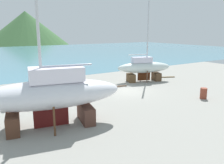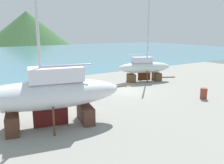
{
  "view_description": "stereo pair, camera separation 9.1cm",
  "coord_description": "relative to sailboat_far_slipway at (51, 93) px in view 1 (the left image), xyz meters",
  "views": [
    {
      "loc": [
        -12.93,
        -17.42,
        5.67
      ],
      "look_at": [
        -2.26,
        -0.98,
        1.32
      ],
      "focal_mm": 37.2,
      "sensor_mm": 36.0,
      "label": 1
    },
    {
      "loc": [
        -12.86,
        -17.47,
        5.67
      ],
      "look_at": [
        -2.26,
        -0.98,
        1.32
      ],
      "focal_mm": 37.2,
      "sensor_mm": 36.0,
      "label": 2
    }
  ],
  "objects": [
    {
      "name": "timber_plank_near",
      "position": [
        9.02,
        6.05,
        -1.99
      ],
      "size": [
        1.86,
        0.38,
        0.13
      ],
      "primitive_type": "cube",
      "rotation": [
        0.0,
        0.0,
        3.01
      ],
      "color": "brown",
      "rests_on": "ground"
    },
    {
      "name": "barrel_rust_mid",
      "position": [
        6.17,
        8.5,
        -1.77
      ],
      "size": [
        0.86,
        0.71,
        0.58
      ],
      "primitive_type": "cylinder",
      "rotation": [
        1.57,
        0.0,
        4.9
      ],
      "color": "olive",
      "rests_on": "ground"
    },
    {
      "name": "ground_plane",
      "position": [
        8.8,
        1.23,
        -2.06
      ],
      "size": [
        50.2,
        50.2,
        0.0
      ],
      "primitive_type": "plane",
      "color": "gray"
    },
    {
      "name": "barrel_rust_near",
      "position": [
        12.76,
        -1.3,
        -1.6
      ],
      "size": [
        0.77,
        0.77,
        0.92
      ],
      "primitive_type": "cylinder",
      "rotation": [
        0.0,
        0.0,
        2.59
      ],
      "color": "brown",
      "rests_on": "ground"
    },
    {
      "name": "sea_water",
      "position": [
        8.8,
        45.84,
        -2.06
      ],
      "size": [
        133.63,
        64.13,
        0.01
      ],
      "primitive_type": "cube",
      "color": "teal",
      "rests_on": "ground"
    },
    {
      "name": "worker",
      "position": [
        -1.33,
        5.04,
        -1.2
      ],
      "size": [
        0.5,
        0.41,
        1.66
      ],
      "rotation": [
        0.0,
        0.0,
        4.25
      ],
      "color": "#28784A",
      "rests_on": "ground"
    },
    {
      "name": "sailboat_large_starboard",
      "position": [
        13.09,
        6.86,
        -0.47
      ],
      "size": [
        6.46,
        3.57,
        9.62
      ],
      "rotation": [
        0.0,
        0.0,
        -0.32
      ],
      "color": "brown",
      "rests_on": "ground"
    },
    {
      "name": "timber_short_skew",
      "position": [
        16.65,
        7.0,
        -2.01
      ],
      "size": [
        2.33,
        1.25,
        0.11
      ],
      "primitive_type": "cube",
      "rotation": [
        0.0,
        0.0,
        2.69
      ],
      "color": "brown",
      "rests_on": "ground"
    },
    {
      "name": "sailboat_far_slipway",
      "position": [
        0.0,
        0.0,
        0.0
      ],
      "size": [
        8.92,
        4.22,
        15.27
      ],
      "rotation": [
        0.0,
        0.0,
        2.94
      ],
      "color": "#503021",
      "rests_on": "ground"
    },
    {
      "name": "headland_hill",
      "position": [
        34.31,
        152.28,
        -2.06
      ],
      "size": [
        92.5,
        92.5,
        36.93
      ],
      "primitive_type": "cone",
      "color": "#3A6236",
      "rests_on": "ground"
    }
  ]
}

